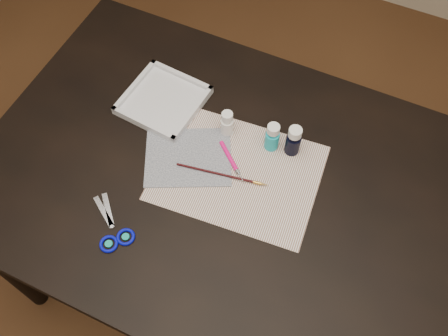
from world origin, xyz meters
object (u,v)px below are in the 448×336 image
at_px(paint_bottle_cyan, 272,137).
at_px(palette_tray, 163,100).
at_px(canvas, 188,157).
at_px(paint_bottle_white, 227,123).
at_px(paper, 238,173).
at_px(scissors, 107,223).
at_px(paint_bottle_navy, 293,141).

xyz_separation_m(paint_bottle_cyan, palette_tray, (-0.33, 0.01, -0.03)).
xyz_separation_m(canvas, paint_bottle_white, (0.06, 0.12, 0.04)).
bearing_deg(canvas, paper, 5.51).
bearing_deg(paper, canvas, -174.49).
height_order(paper, scissors, scissors).
relative_size(paint_bottle_white, scissors, 0.48).
distance_m(paper, palette_tray, 0.31).
height_order(canvas, paint_bottle_navy, paint_bottle_navy).
bearing_deg(paint_bottle_white, palette_tray, 175.68).
height_order(scissors, palette_tray, palette_tray).
bearing_deg(palette_tray, canvas, -42.33).
relative_size(paint_bottle_white, paint_bottle_navy, 0.87).
height_order(paper, paint_bottle_white, paint_bottle_white).
relative_size(canvas, paint_bottle_navy, 2.33).
relative_size(paint_bottle_navy, palette_tray, 0.47).
distance_m(paper, scissors, 0.36).
relative_size(paper, paint_bottle_white, 4.98).
distance_m(scissors, palette_tray, 0.39).
bearing_deg(scissors, paper, -98.13).
bearing_deg(paint_bottle_cyan, canvas, -145.78).
relative_size(paint_bottle_white, paint_bottle_cyan, 0.92).
xyz_separation_m(paper, scissors, (-0.23, -0.27, 0.00)).
height_order(paint_bottle_white, paint_bottle_navy, paint_bottle_navy).
distance_m(paper, paint_bottle_navy, 0.17).
bearing_deg(paint_bottle_white, paper, -52.85).
distance_m(paint_bottle_navy, scissors, 0.52).
height_order(canvas, paint_bottle_cyan, paint_bottle_cyan).
bearing_deg(scissors, paint_bottle_cyan, -93.44).
relative_size(canvas, paint_bottle_cyan, 2.47).
height_order(paper, paint_bottle_cyan, paint_bottle_cyan).
bearing_deg(paint_bottle_navy, paper, -129.54).
relative_size(paper, palette_tray, 2.01).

